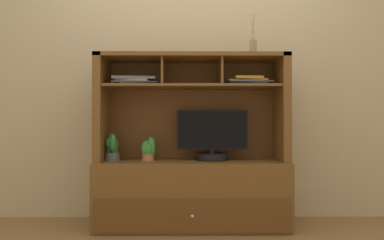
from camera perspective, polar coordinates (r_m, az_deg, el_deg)
name	(u,v)px	position (r m, az deg, el deg)	size (l,w,h in m)	color
floor_plane	(192,227)	(2.82, 0.00, -17.10)	(6.00, 6.00, 0.02)	brown
back_wall	(192,52)	(3.03, -0.04, 10.99)	(6.00, 0.02, 2.80)	tan
media_console	(192,175)	(2.74, 0.00, -8.90)	(1.45, 0.50, 1.32)	brown
tv_monitor	(212,140)	(2.73, 3.32, -3.21)	(0.55, 0.24, 0.39)	black
potted_orchid	(148,150)	(2.74, -7.13, -4.91)	(0.11, 0.11, 0.18)	#B9764A
potted_fern	(112,148)	(2.74, -12.88, -4.48)	(0.12, 0.13, 0.21)	#4A504F
magazine_stack_left	(247,82)	(2.76, 9.01, 6.20)	(0.37, 0.24, 0.06)	#292B43
magazine_stack_centre	(135,81)	(2.74, -9.34, 6.27)	(0.35, 0.26, 0.06)	slate
diffuser_bottle	(253,47)	(2.80, 9.92, 11.60)	(0.06, 0.06, 0.33)	#957B55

